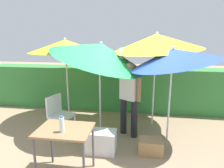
{
  "coord_description": "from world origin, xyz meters",
  "views": [
    {
      "loc": [
        0.63,
        -3.83,
        2.09
      ],
      "look_at": [
        0.0,
        0.3,
        1.1
      ],
      "focal_mm": 31.52,
      "sensor_mm": 36.0,
      "label": 1
    }
  ],
  "objects_px": {
    "umbrella_orange": "(156,42)",
    "umbrella_yellow": "(65,46)",
    "chair_plastic": "(59,113)",
    "cooler_box": "(101,141)",
    "umbrella_rainbow": "(100,52)",
    "crate_cardboard": "(150,146)",
    "folding_table": "(65,135)",
    "person_vendor": "(129,94)",
    "bottle_water": "(62,124)",
    "umbrella_navy": "(173,56)"
  },
  "relations": [
    {
      "from": "umbrella_navy",
      "to": "umbrella_rainbow",
      "type": "bearing_deg",
      "value": 168.09
    },
    {
      "from": "umbrella_yellow",
      "to": "bottle_water",
      "type": "xyz_separation_m",
      "value": [
        0.75,
        -2.15,
        -1.0
      ]
    },
    {
      "from": "umbrella_rainbow",
      "to": "person_vendor",
      "type": "xyz_separation_m",
      "value": [
        0.65,
        -0.18,
        -0.85
      ]
    },
    {
      "from": "bottle_water",
      "to": "crate_cardboard",
      "type": "bearing_deg",
      "value": 34.0
    },
    {
      "from": "umbrella_rainbow",
      "to": "crate_cardboard",
      "type": "height_order",
      "value": "umbrella_rainbow"
    },
    {
      "from": "folding_table",
      "to": "cooler_box",
      "type": "bearing_deg",
      "value": 60.39
    },
    {
      "from": "umbrella_rainbow",
      "to": "cooler_box",
      "type": "bearing_deg",
      "value": -78.8
    },
    {
      "from": "chair_plastic",
      "to": "umbrella_navy",
      "type": "bearing_deg",
      "value": 3.04
    },
    {
      "from": "crate_cardboard",
      "to": "person_vendor",
      "type": "bearing_deg",
      "value": 124.3
    },
    {
      "from": "chair_plastic",
      "to": "crate_cardboard",
      "type": "relative_size",
      "value": 2.01
    },
    {
      "from": "folding_table",
      "to": "umbrella_rainbow",
      "type": "bearing_deg",
      "value": 82.56
    },
    {
      "from": "umbrella_orange",
      "to": "person_vendor",
      "type": "xyz_separation_m",
      "value": [
        -0.55,
        -0.64,
        -1.06
      ]
    },
    {
      "from": "folding_table",
      "to": "umbrella_yellow",
      "type": "bearing_deg",
      "value": 109.8
    },
    {
      "from": "umbrella_orange",
      "to": "chair_plastic",
      "type": "relative_size",
      "value": 2.57
    },
    {
      "from": "umbrella_yellow",
      "to": "cooler_box",
      "type": "relative_size",
      "value": 3.73
    },
    {
      "from": "folding_table",
      "to": "bottle_water",
      "type": "bearing_deg",
      "value": -86.58
    },
    {
      "from": "umbrella_yellow",
      "to": "crate_cardboard",
      "type": "distance_m",
      "value": 2.98
    },
    {
      "from": "umbrella_rainbow",
      "to": "umbrella_orange",
      "type": "distance_m",
      "value": 1.3
    },
    {
      "from": "umbrella_rainbow",
      "to": "person_vendor",
      "type": "distance_m",
      "value": 1.09
    },
    {
      "from": "umbrella_yellow",
      "to": "crate_cardboard",
      "type": "height_order",
      "value": "umbrella_yellow"
    },
    {
      "from": "umbrella_rainbow",
      "to": "crate_cardboard",
      "type": "xyz_separation_m",
      "value": [
        1.1,
        -0.84,
        -1.65
      ]
    },
    {
      "from": "cooler_box",
      "to": "folding_table",
      "type": "xyz_separation_m",
      "value": [
        -0.4,
        -0.7,
        0.47
      ]
    },
    {
      "from": "person_vendor",
      "to": "folding_table",
      "type": "bearing_deg",
      "value": -120.73
    },
    {
      "from": "chair_plastic",
      "to": "bottle_water",
      "type": "xyz_separation_m",
      "value": [
        0.62,
        -1.29,
        0.38
      ]
    },
    {
      "from": "umbrella_yellow",
      "to": "folding_table",
      "type": "distance_m",
      "value": 2.5
    },
    {
      "from": "bottle_water",
      "to": "umbrella_orange",
      "type": "bearing_deg",
      "value": 57.21
    },
    {
      "from": "umbrella_orange",
      "to": "bottle_water",
      "type": "distance_m",
      "value": 2.81
    },
    {
      "from": "bottle_water",
      "to": "umbrella_navy",
      "type": "bearing_deg",
      "value": 40.17
    },
    {
      "from": "person_vendor",
      "to": "folding_table",
      "type": "distance_m",
      "value": 1.7
    },
    {
      "from": "bottle_water",
      "to": "person_vendor",
      "type": "bearing_deg",
      "value": 61.01
    },
    {
      "from": "umbrella_navy",
      "to": "crate_cardboard",
      "type": "relative_size",
      "value": 4.64
    },
    {
      "from": "umbrella_orange",
      "to": "umbrella_yellow",
      "type": "distance_m",
      "value": 2.15
    },
    {
      "from": "cooler_box",
      "to": "folding_table",
      "type": "distance_m",
      "value": 0.93
    },
    {
      "from": "folding_table",
      "to": "chair_plastic",
      "type": "bearing_deg",
      "value": 117.37
    },
    {
      "from": "cooler_box",
      "to": "crate_cardboard",
      "type": "distance_m",
      "value": 0.92
    },
    {
      "from": "umbrella_rainbow",
      "to": "cooler_box",
      "type": "distance_m",
      "value": 1.84
    },
    {
      "from": "umbrella_navy",
      "to": "cooler_box",
      "type": "bearing_deg",
      "value": -154.21
    },
    {
      "from": "umbrella_navy",
      "to": "crate_cardboard",
      "type": "distance_m",
      "value": 1.73
    },
    {
      "from": "person_vendor",
      "to": "cooler_box",
      "type": "relative_size",
      "value": 3.36
    },
    {
      "from": "umbrella_navy",
      "to": "chair_plastic",
      "type": "distance_m",
      "value": 2.61
    },
    {
      "from": "umbrella_orange",
      "to": "umbrella_yellow",
      "type": "relative_size",
      "value": 1.09
    },
    {
      "from": "umbrella_navy",
      "to": "umbrella_orange",
      "type": "bearing_deg",
      "value": 109.13
    },
    {
      "from": "umbrella_yellow",
      "to": "crate_cardboard",
      "type": "xyz_separation_m",
      "value": [
        2.05,
        -1.27,
        -1.75
      ]
    },
    {
      "from": "crate_cardboard",
      "to": "folding_table",
      "type": "height_order",
      "value": "folding_table"
    },
    {
      "from": "umbrella_orange",
      "to": "cooler_box",
      "type": "xyz_separation_m",
      "value": [
        -1.01,
        -1.39,
        -1.78
      ]
    },
    {
      "from": "umbrella_rainbow",
      "to": "crate_cardboard",
      "type": "bearing_deg",
      "value": -37.36
    },
    {
      "from": "person_vendor",
      "to": "bottle_water",
      "type": "distance_m",
      "value": 1.76
    },
    {
      "from": "chair_plastic",
      "to": "cooler_box",
      "type": "distance_m",
      "value": 1.17
    },
    {
      "from": "person_vendor",
      "to": "bottle_water",
      "type": "bearing_deg",
      "value": -118.99
    },
    {
      "from": "chair_plastic",
      "to": "person_vendor",
      "type": "bearing_deg",
      "value": 9.71
    }
  ]
}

